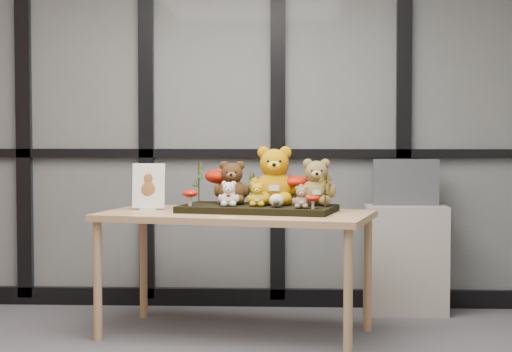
{
  "coord_description": "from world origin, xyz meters",
  "views": [
    {
      "loc": [
        0.6,
        -3.83,
        1.23
      ],
      "look_at": [
        0.35,
        1.52,
        0.94
      ],
      "focal_mm": 65.0,
      "sensor_mm": 36.0,
      "label": 1
    }
  ],
  "objects_px": {
    "bear_brown_medium": "(232,180)",
    "cabinet": "(406,259)",
    "bear_pooh_yellow": "(274,173)",
    "mushroom_back_left": "(221,184)",
    "mushroom_front_right": "(313,201)",
    "diorama_tray": "(258,209)",
    "monitor": "(406,182)",
    "sign_holder": "(149,189)",
    "bear_small_yellow": "(257,193)",
    "bear_beige_small": "(301,196)",
    "mushroom_front_left": "(190,197)",
    "plush_cream_hedgehog": "(277,200)",
    "bear_tan_back": "(317,180)",
    "mushroom_back_right": "(295,188)",
    "display_table": "(236,224)",
    "bear_white_bow": "(229,192)"
  },
  "relations": [
    {
      "from": "diorama_tray",
      "to": "display_table",
      "type": "bearing_deg",
      "value": -153.43
    },
    {
      "from": "display_table",
      "to": "mushroom_back_right",
      "type": "bearing_deg",
      "value": 31.2
    },
    {
      "from": "monitor",
      "to": "sign_holder",
      "type": "bearing_deg",
      "value": -159.99
    },
    {
      "from": "plush_cream_hedgehog",
      "to": "mushroom_back_left",
      "type": "relative_size",
      "value": 0.38
    },
    {
      "from": "bear_brown_medium",
      "to": "mushroom_front_left",
      "type": "xyz_separation_m",
      "value": [
        -0.24,
        -0.14,
        -0.09
      ]
    },
    {
      "from": "mushroom_front_right",
      "to": "diorama_tray",
      "type": "bearing_deg",
      "value": 147.32
    },
    {
      "from": "diorama_tray",
      "to": "bear_small_yellow",
      "type": "height_order",
      "value": "bear_small_yellow"
    },
    {
      "from": "mushroom_back_left",
      "to": "mushroom_back_right",
      "type": "xyz_separation_m",
      "value": [
        0.45,
        -0.13,
        -0.02
      ]
    },
    {
      "from": "mushroom_front_right",
      "to": "bear_pooh_yellow",
      "type": "bearing_deg",
      "value": 128.92
    },
    {
      "from": "bear_white_bow",
      "to": "mushroom_front_left",
      "type": "distance_m",
      "value": 0.23
    },
    {
      "from": "monitor",
      "to": "bear_white_bow",
      "type": "bearing_deg",
      "value": -145.27
    },
    {
      "from": "diorama_tray",
      "to": "plush_cream_hedgehog",
      "type": "relative_size",
      "value": 10.43
    },
    {
      "from": "plush_cream_hedgehog",
      "to": "monitor",
      "type": "distance_m",
      "value": 1.17
    },
    {
      "from": "diorama_tray",
      "to": "sign_holder",
      "type": "xyz_separation_m",
      "value": [
        -0.67,
        0.11,
        0.11
      ]
    },
    {
      "from": "bear_small_yellow",
      "to": "cabinet",
      "type": "relative_size",
      "value": 0.22
    },
    {
      "from": "display_table",
      "to": "plush_cream_hedgehog",
      "type": "distance_m",
      "value": 0.3
    },
    {
      "from": "plush_cream_hedgehog",
      "to": "mushroom_back_left",
      "type": "xyz_separation_m",
      "value": [
        -0.35,
        0.34,
        0.07
      ]
    },
    {
      "from": "bear_small_yellow",
      "to": "bear_beige_small",
      "type": "xyz_separation_m",
      "value": [
        0.26,
        -0.11,
        -0.01
      ]
    },
    {
      "from": "bear_brown_medium",
      "to": "bear_white_bow",
      "type": "xyz_separation_m",
      "value": [
        -0.01,
        -0.17,
        -0.06
      ]
    },
    {
      "from": "diorama_tray",
      "to": "mushroom_back_right",
      "type": "xyz_separation_m",
      "value": [
        0.22,
        0.08,
        0.11
      ]
    },
    {
      "from": "diorama_tray",
      "to": "sign_holder",
      "type": "height_order",
      "value": "sign_holder"
    },
    {
      "from": "display_table",
      "to": "monitor",
      "type": "height_order",
      "value": "monitor"
    },
    {
      "from": "display_table",
      "to": "cabinet",
      "type": "relative_size",
      "value": 2.37
    },
    {
      "from": "cabinet",
      "to": "monitor",
      "type": "xyz_separation_m",
      "value": [
        0.0,
        0.02,
        0.51
      ]
    },
    {
      "from": "mushroom_front_left",
      "to": "diorama_tray",
      "type": "bearing_deg",
      "value": 6.24
    },
    {
      "from": "sign_holder",
      "to": "cabinet",
      "type": "relative_size",
      "value": 0.39
    },
    {
      "from": "sign_holder",
      "to": "bear_small_yellow",
      "type": "bearing_deg",
      "value": -13.39
    },
    {
      "from": "cabinet",
      "to": "mushroom_back_right",
      "type": "bearing_deg",
      "value": -140.57
    },
    {
      "from": "mushroom_back_left",
      "to": "mushroom_front_left",
      "type": "distance_m",
      "value": 0.31
    },
    {
      "from": "bear_brown_medium",
      "to": "cabinet",
      "type": "relative_size",
      "value": 0.4
    },
    {
      "from": "monitor",
      "to": "bear_brown_medium",
      "type": "bearing_deg",
      "value": -151.48
    },
    {
      "from": "bear_tan_back",
      "to": "mushroom_back_right",
      "type": "height_order",
      "value": "bear_tan_back"
    },
    {
      "from": "bear_small_yellow",
      "to": "sign_holder",
      "type": "xyz_separation_m",
      "value": [
        -0.67,
        0.18,
        0.01
      ]
    },
    {
      "from": "bear_beige_small",
      "to": "mushroom_front_right",
      "type": "relative_size",
      "value": 1.65
    },
    {
      "from": "bear_pooh_yellow",
      "to": "bear_white_bow",
      "type": "bearing_deg",
      "value": -138.29
    },
    {
      "from": "mushroom_front_right",
      "to": "bear_tan_back",
      "type": "bearing_deg",
      "value": 83.98
    },
    {
      "from": "bear_pooh_yellow",
      "to": "mushroom_back_right",
      "type": "bearing_deg",
      "value": 17.63
    },
    {
      "from": "bear_pooh_yellow",
      "to": "mushroom_back_left",
      "type": "distance_m",
      "value": 0.36
    },
    {
      "from": "mushroom_front_left",
      "to": "monitor",
      "type": "xyz_separation_m",
      "value": [
        1.34,
        0.74,
        0.05
      ]
    },
    {
      "from": "bear_small_yellow",
      "to": "sign_holder",
      "type": "height_order",
      "value": "sign_holder"
    },
    {
      "from": "mushroom_back_left",
      "to": "mushroom_front_right",
      "type": "relative_size",
      "value": 2.68
    },
    {
      "from": "mushroom_back_left",
      "to": "mushroom_front_right",
      "type": "distance_m",
      "value": 0.7
    },
    {
      "from": "display_table",
      "to": "bear_tan_back",
      "type": "xyz_separation_m",
      "value": [
        0.47,
        0.06,
        0.26
      ]
    },
    {
      "from": "bear_pooh_yellow",
      "to": "diorama_tray",
      "type": "bearing_deg",
      "value": -129.94
    },
    {
      "from": "bear_white_bow",
      "to": "mushroom_back_left",
      "type": "xyz_separation_m",
      "value": [
        -0.07,
        0.28,
        0.03
      ]
    },
    {
      "from": "plush_cream_hedgehog",
      "to": "diorama_tray",
      "type": "bearing_deg",
      "value": 145.14
    },
    {
      "from": "bear_tan_back",
      "to": "mushroom_back_right",
      "type": "bearing_deg",
      "value": 169.22
    },
    {
      "from": "bear_pooh_yellow",
      "to": "bear_beige_small",
      "type": "bearing_deg",
      "value": -45.04
    },
    {
      "from": "bear_brown_medium",
      "to": "bear_small_yellow",
      "type": "bearing_deg",
      "value": -33.93
    },
    {
      "from": "diorama_tray",
      "to": "mushroom_front_right",
      "type": "height_order",
      "value": "mushroom_front_right"
    }
  ]
}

